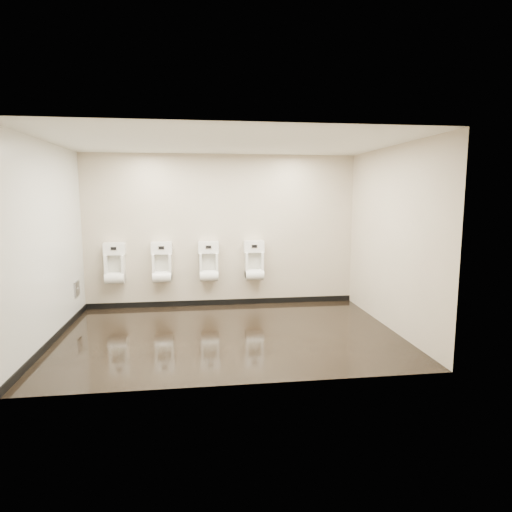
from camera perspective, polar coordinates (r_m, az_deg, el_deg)
The scene contains 14 objects.
ground at distance 6.53m, azimuth -3.57°, elevation -10.31°, with size 5.00×3.50×0.00m, color black.
ceiling at distance 6.23m, azimuth -3.80°, elevation 14.90°, with size 5.00×3.50×0.00m, color silver.
back_wall at distance 7.96m, azimuth -4.57°, elevation 3.33°, with size 5.00×0.02×2.80m, color beige.
front_wall at distance 4.50m, azimuth -2.12°, elevation -0.36°, with size 5.00×0.02×2.80m, color beige.
left_wall at distance 6.55m, azimuth -26.08°, elevation 1.49°, with size 0.02×3.50×2.80m, color beige.
right_wall at distance 6.87m, azimuth 17.63°, elevation 2.21°, with size 0.02×3.50×2.80m, color beige.
tile_overlay_left at distance 6.55m, azimuth -26.04°, elevation 1.49°, with size 0.01×3.50×2.80m, color silver.
skirting_back at distance 8.18m, azimuth -4.45°, elevation -6.14°, with size 5.00×0.02×0.10m, color black.
skirting_left at distance 6.82m, azimuth -25.26°, elevation -9.85°, with size 0.02×3.50×0.10m, color black.
access_panel at distance 7.81m, azimuth -22.79°, elevation -4.05°, with size 0.04×0.25×0.25m.
urinal_0 at distance 8.04m, azimuth -18.29°, elevation -1.31°, with size 0.38×0.29×0.71m.
urinal_1 at distance 7.93m, azimuth -12.42°, elevation -1.21°, with size 0.38×0.29×0.71m.
urinal_2 at distance 7.90m, azimuth -6.32°, elevation -1.10°, with size 0.38×0.29×0.71m.
urinal_3 at distance 7.97m, azimuth -0.25°, elevation -0.98°, with size 0.38×0.29×0.71m.
Camera 1 is at (-0.43, -6.18, 2.06)m, focal length 30.00 mm.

